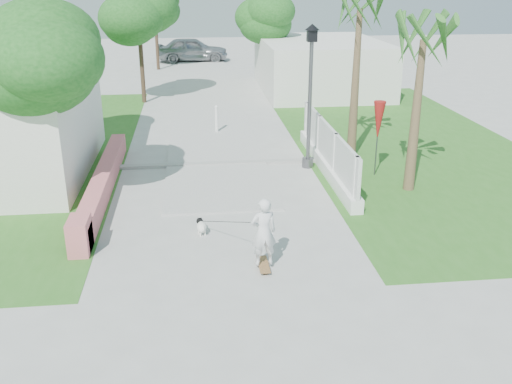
{
  "coord_description": "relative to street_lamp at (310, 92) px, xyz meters",
  "views": [
    {
      "loc": [
        -0.69,
        -11.58,
        5.84
      ],
      "look_at": [
        0.68,
        0.63,
        1.1
      ],
      "focal_mm": 40.0,
      "sensor_mm": 36.0,
      "label": 1
    }
  ],
  "objects": [
    {
      "name": "palm_far",
      "position": [
        1.7,
        1.0,
        2.06
      ],
      "size": [
        1.8,
        1.8,
        5.3
      ],
      "color": "brown",
      "rests_on": "ground"
    },
    {
      "name": "parked_car",
      "position": [
        -3.48,
        23.79,
        -1.59
      ],
      "size": [
        4.91,
        2.01,
        1.67
      ],
      "primitive_type": "imported",
      "rotation": [
        0.0,
        0.0,
        1.56
      ],
      "color": "#A6AAAE",
      "rests_on": "ground"
    },
    {
      "name": "pink_wall",
      "position": [
        -6.2,
        -1.95,
        -2.11
      ],
      "size": [
        0.45,
        8.2,
        0.8
      ],
      "color": "#BD6163",
      "rests_on": "ground"
    },
    {
      "name": "bollard",
      "position": [
        -2.7,
        4.5,
        -1.84
      ],
      "size": [
        0.14,
        0.14,
        1.09
      ],
      "color": "white",
      "rests_on": "ground"
    },
    {
      "name": "palm_near",
      "position": [
        2.5,
        -2.3,
        1.53
      ],
      "size": [
        1.8,
        1.8,
        4.7
      ],
      "color": "brown",
      "rests_on": "ground"
    },
    {
      "name": "curb",
      "position": [
        -2.9,
        0.5,
        -2.38
      ],
      "size": [
        6.5,
        0.25,
        0.1
      ],
      "primitive_type": "cube",
      "color": "#999993",
      "rests_on": "ground"
    },
    {
      "name": "dog",
      "position": [
        -3.5,
        -4.65,
        -2.23
      ],
      "size": [
        0.32,
        0.53,
        0.37
      ],
      "rotation": [
        0.0,
        0.0,
        0.23
      ],
      "color": "white",
      "rests_on": "ground"
    },
    {
      "name": "patio_umbrella",
      "position": [
        1.9,
        -1.0,
        -0.74
      ],
      "size": [
        0.36,
        0.36,
        2.3
      ],
      "color": "#59595E",
      "rests_on": "ground"
    },
    {
      "name": "tree_path_left",
      "position": [
        -5.88,
        10.48,
        1.39
      ],
      "size": [
        3.4,
        3.4,
        5.23
      ],
      "color": "#4C3826",
      "rests_on": "ground"
    },
    {
      "name": "tree_path_far",
      "position": [
        -5.68,
        20.48,
        1.39
      ],
      "size": [
        3.2,
        3.2,
        5.17
      ],
      "color": "#4C3826",
      "rests_on": "ground"
    },
    {
      "name": "skateboarder",
      "position": [
        -2.86,
        -5.63,
        -1.75
      ],
      "size": [
        1.55,
        2.39,
        1.58
      ],
      "rotation": [
        0.0,
        0.0,
        3.27
      ],
      "color": "olive",
      "rests_on": "ground"
    },
    {
      "name": "ground",
      "position": [
        -2.9,
        -5.5,
        -2.43
      ],
      "size": [
        90.0,
        90.0,
        0.0
      ],
      "primitive_type": "plane",
      "color": "#B7B7B2",
      "rests_on": "ground"
    },
    {
      "name": "path_strip",
      "position": [
        -2.9,
        14.5,
        -2.4
      ],
      "size": [
        3.2,
        36.0,
        0.06
      ],
      "primitive_type": "cube",
      "color": "#B7B7B2",
      "rests_on": "ground"
    },
    {
      "name": "lattice_fence",
      "position": [
        0.5,
        -0.5,
        -1.88
      ],
      "size": [
        0.35,
        7.0,
        1.5
      ],
      "color": "white",
      "rests_on": "ground"
    },
    {
      "name": "tree_left_near",
      "position": [
        -7.38,
        -2.52,
        1.4
      ],
      "size": [
        3.6,
        3.6,
        5.28
      ],
      "color": "#4C3826",
      "rests_on": "ground"
    },
    {
      "name": "grass_left",
      "position": [
        -9.9,
        2.5,
        -2.42
      ],
      "size": [
        8.0,
        20.0,
        0.01
      ],
      "primitive_type": "cube",
      "color": "#306B22",
      "rests_on": "ground"
    },
    {
      "name": "street_lamp",
      "position": [
        0.0,
        0.0,
        0.0
      ],
      "size": [
        0.44,
        0.44,
        4.44
      ],
      "color": "#59595E",
      "rests_on": "ground"
    },
    {
      "name": "tree_left_mid",
      "position": [
        -8.38,
        2.98,
        1.07
      ],
      "size": [
        3.2,
        3.2,
        4.85
      ],
      "color": "#4C3826",
      "rests_on": "ground"
    },
    {
      "name": "tree_path_right",
      "position": [
        0.32,
        14.48,
        1.07
      ],
      "size": [
        3.0,
        3.0,
        4.79
      ],
      "color": "#4C3826",
      "rests_on": "ground"
    },
    {
      "name": "grass_right",
      "position": [
        4.1,
        2.5,
        -2.42
      ],
      "size": [
        8.0,
        20.0,
        0.01
      ],
      "primitive_type": "cube",
      "color": "#306B22",
      "rests_on": "ground"
    },
    {
      "name": "building_right",
      "position": [
        3.1,
        12.5,
        -1.13
      ],
      "size": [
        6.0,
        8.0,
        2.6
      ],
      "primitive_type": "cube",
      "color": "silver",
      "rests_on": "ground"
    }
  ]
}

